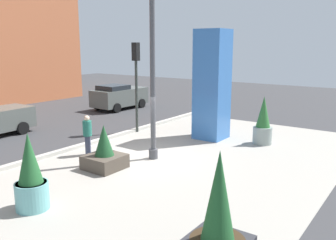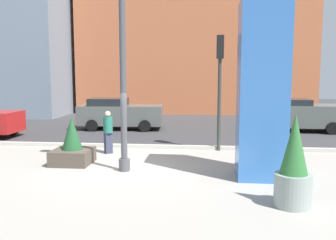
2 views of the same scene
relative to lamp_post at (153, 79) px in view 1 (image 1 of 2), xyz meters
The scene contains 12 objects.
ground_plane 5.49m from the lamp_post, 90.85° to the left, with size 60.00×60.00×0.00m, color #38383A.
plaza_pavement 3.53m from the lamp_post, 92.50° to the right, with size 18.00×10.00×0.02m, color #9E998E.
curb_strip 4.75m from the lamp_post, 91.06° to the left, with size 18.00×0.24×0.16m, color #B7B2A8.
lamp_post is the anchor object (origin of this frame).
art_pillar_blue 4.25m from the lamp_post, ahead, with size 1.37×1.37×5.18m, color #3870BC.
potted_plant_near_right 5.82m from the lamp_post, 30.49° to the right, with size 0.86×0.86×2.21m.
potted_plant_by_pillar 3.35m from the lamp_post, 160.04° to the left, with size 1.29×1.29×1.65m.
potted_plant_curbside 5.96m from the lamp_post, behind, with size 0.90×0.90×2.17m.
potted_plant_mid_plaza 7.76m from the lamp_post, 132.29° to the right, with size 1.19×1.19×2.51m.
traffic_light_corner 4.64m from the lamp_post, 48.30° to the left, with size 0.28×0.42×4.58m.
car_curb_east 12.06m from the lamp_post, 49.50° to the left, with size 4.10×2.20×1.73m.
pedestrian_by_curb 3.55m from the lamp_post, 115.67° to the left, with size 0.51×0.51×1.67m.
Camera 1 is at (-10.83, -8.96, 4.46)m, focal length 38.57 mm.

